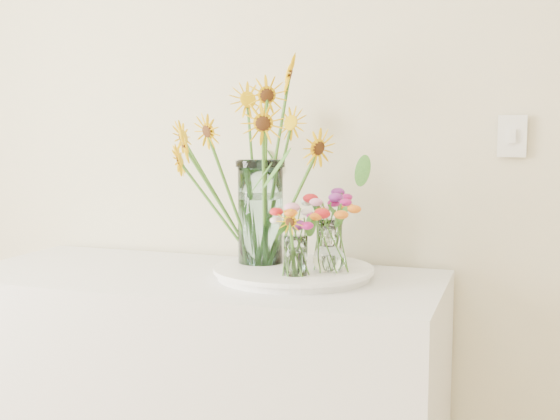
{
  "coord_description": "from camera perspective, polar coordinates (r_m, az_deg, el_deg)",
  "views": [
    {
      "loc": [
        0.57,
        0.11,
        1.32
      ],
      "look_at": [
        -0.07,
        1.96,
        1.09
      ],
      "focal_mm": 45.0,
      "sensor_mm": 36.0,
      "label": 1
    }
  ],
  "objects": [
    {
      "name": "mason_jar",
      "position": [
        2.05,
        -1.6,
        -0.18
      ],
      "size": [
        0.15,
        0.15,
        0.31
      ],
      "primitive_type": "cylinder",
      "rotation": [
        0.0,
        0.0,
        -0.15
      ],
      "color": "#AAD8D7",
      "rests_on": "tray"
    },
    {
      "name": "small_vase_c",
      "position": [
        2.06,
        4.02,
        -2.61
      ],
      "size": [
        0.08,
        0.08,
        0.13
      ],
      "primitive_type": "cylinder",
      "rotation": [
        0.0,
        0.0,
        -0.06
      ],
      "color": "white",
      "rests_on": "tray"
    },
    {
      "name": "wildflower_posy_a",
      "position": [
        1.87,
        1.27,
        -2.45
      ],
      "size": [
        0.18,
        0.18,
        0.2
      ],
      "primitive_type": null,
      "color": "orange",
      "rests_on": "tray"
    },
    {
      "name": "wildflower_posy_b",
      "position": [
        1.93,
        4.02,
        -1.91
      ],
      "size": [
        0.23,
        0.23,
        0.22
      ],
      "primitive_type": null,
      "color": "orange",
      "rests_on": "tray"
    },
    {
      "name": "sunflower_bouquet",
      "position": [
        2.03,
        -1.61,
        3.96
      ],
      "size": [
        0.94,
        0.94,
        0.6
      ],
      "primitive_type": null,
      "rotation": [
        0.0,
        0.0,
        -0.15
      ],
      "color": "#ECB404",
      "rests_on": "tray"
    },
    {
      "name": "small_vase_b",
      "position": [
        1.94,
        4.01,
        -3.22
      ],
      "size": [
        0.11,
        0.11,
        0.13
      ],
      "primitive_type": null,
      "rotation": [
        0.0,
        0.0,
        -0.26
      ],
      "color": "white",
      "rests_on": "tray"
    },
    {
      "name": "tray",
      "position": [
        2.0,
        1.11,
        -5.15
      ],
      "size": [
        0.43,
        0.43,
        0.02
      ],
      "primitive_type": "cylinder",
      "color": "white",
      "rests_on": "counter"
    },
    {
      "name": "small_vase_a",
      "position": [
        1.88,
        1.27,
        -3.81
      ],
      "size": [
        0.07,
        0.07,
        0.11
      ],
      "primitive_type": "cylinder",
      "rotation": [
        0.0,
        0.0,
        0.06
      ],
      "color": "white",
      "rests_on": "tray"
    },
    {
      "name": "wildflower_posy_c",
      "position": [
        2.06,
        4.03,
        -1.37
      ],
      "size": [
        0.19,
        0.19,
        0.22
      ],
      "primitive_type": null,
      "color": "orange",
      "rests_on": "tray"
    }
  ]
}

